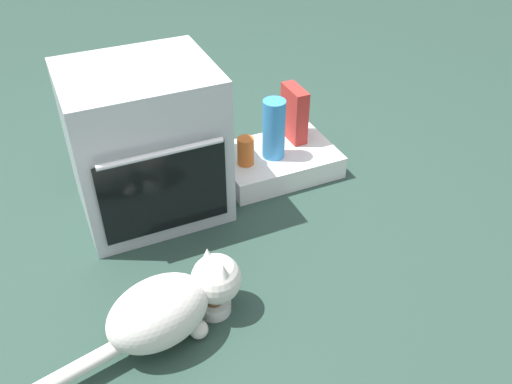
{
  "coord_description": "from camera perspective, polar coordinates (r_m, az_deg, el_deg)",
  "views": [
    {
      "loc": [
        -0.37,
        -1.59,
        1.57
      ],
      "look_at": [
        0.35,
        0.01,
        0.25
      ],
      "focal_mm": 37.64,
      "sensor_mm": 36.0,
      "label": 1
    }
  ],
  "objects": [
    {
      "name": "soda_can",
      "position": [
        2.7,
        -3.09,
        5.86
      ],
      "size": [
        0.07,
        0.07,
        0.12
      ],
      "primitive_type": "cylinder",
      "color": "green",
      "rests_on": "pantry_cabinet"
    },
    {
      "name": "food_bowl",
      "position": [
        2.05,
        -4.47,
        -11.82
      ],
      "size": [
        0.13,
        0.13,
        0.08
      ],
      "color": "white",
      "rests_on": "ground"
    },
    {
      "name": "cereal_box",
      "position": [
        2.74,
        4.08,
        8.33
      ],
      "size": [
        0.07,
        0.18,
        0.28
      ],
      "primitive_type": "cube",
      "color": "#B72D28",
      "rests_on": "pantry_cabinet"
    },
    {
      "name": "cat",
      "position": [
        1.92,
        -9.09,
        -11.88
      ],
      "size": [
        0.79,
        0.32,
        0.27
      ],
      "rotation": [
        0.0,
        0.0,
        0.22
      ],
      "color": "silver",
      "rests_on": "ground"
    },
    {
      "name": "pantry_cabinet",
      "position": [
        2.73,
        2.27,
        3.3
      ],
      "size": [
        0.57,
        0.4,
        0.12
      ],
      "primitive_type": "cube",
      "color": "white",
      "rests_on": "ground"
    },
    {
      "name": "sauce_jar",
      "position": [
        2.57,
        -1.11,
        4.37
      ],
      "size": [
        0.08,
        0.08,
        0.14
      ],
      "primitive_type": "cylinder",
      "color": "#D16023",
      "rests_on": "pantry_cabinet"
    },
    {
      "name": "water_bottle",
      "position": [
        2.58,
        1.91,
        6.69
      ],
      "size": [
        0.11,
        0.11,
        0.3
      ],
      "primitive_type": "cylinder",
      "color": "#388CD1",
      "rests_on": "pantry_cabinet"
    },
    {
      "name": "ground",
      "position": [
        2.26,
        -8.04,
        -7.4
      ],
      "size": [
        8.0,
        8.0,
        0.0
      ],
      "primitive_type": "plane",
      "color": "#284238"
    },
    {
      "name": "oven",
      "position": [
        2.38,
        -11.65,
        5.07
      ],
      "size": [
        0.62,
        0.57,
        0.68
      ],
      "color": "#B7BABF",
      "rests_on": "ground"
    }
  ]
}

